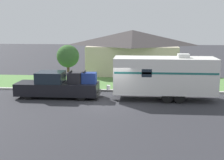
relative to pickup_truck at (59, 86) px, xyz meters
name	(u,v)px	position (x,y,z in m)	size (l,w,h in m)	color
ground_plane	(112,103)	(4.20, -1.31, -0.90)	(120.00, 120.00, 0.00)	#2D2D33
curb_strip	(116,91)	(4.20, 2.44, -0.83)	(80.00, 0.30, 0.14)	beige
lawn_strip	(119,83)	(4.20, 6.09, -0.89)	(80.00, 7.00, 0.03)	#568442
house_across_street	(132,51)	(5.30, 12.10, 1.58)	(10.36, 6.86, 4.80)	beige
pickup_truck	(59,86)	(0.00, 0.00, 0.00)	(6.28, 2.04, 2.05)	black
travel_trailer	(164,75)	(7.91, 0.00, 0.91)	(8.31, 2.46, 3.39)	black
mailbox	(79,78)	(0.99, 3.17, 0.06)	(0.48, 0.20, 1.25)	brown
tree_in_yard	(68,56)	(-0.38, 5.07, 1.68)	(2.04, 2.04, 3.62)	brown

